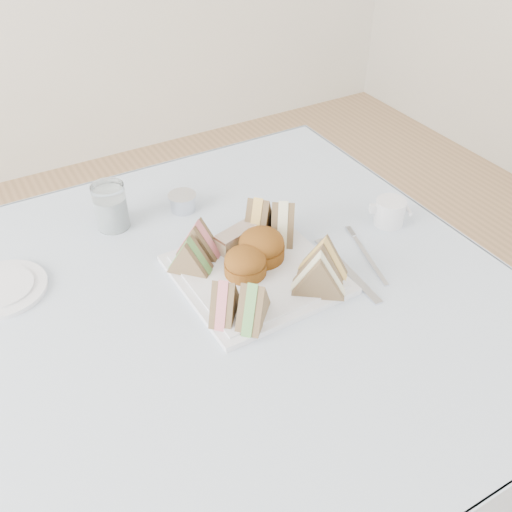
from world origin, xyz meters
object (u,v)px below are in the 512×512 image
serving_plate (256,274)px  creamer_jug (390,212)px  water_glass (111,206)px  table (233,420)px

serving_plate → creamer_jug: size_ratio=4.44×
creamer_jug → water_glass: bearing=175.7°
table → creamer_jug: 0.57m
serving_plate → water_glass: bearing=120.3°
table → creamer_jug: (0.40, 0.03, 0.40)m
table → serving_plate: bearing=15.2°
table → creamer_jug: creamer_jug is taller
water_glass → creamer_jug: water_glass is taller
table → water_glass: water_glass is taller
water_glass → creamer_jug: (0.51, -0.28, -0.02)m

